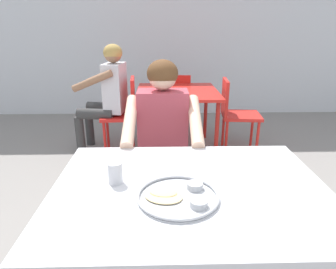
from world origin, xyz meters
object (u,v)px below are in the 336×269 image
object	(u,v)px
table_background_red	(177,97)
chair_red_far	(176,99)
drinking_cup	(115,172)
chair_foreground	(163,152)
table_foreground	(190,200)
patron_background	(107,90)
chair_red_right	(234,111)
thali_tray	(179,196)
diner_foreground	(163,135)
chair_red_left	(125,110)

from	to	relation	value
table_background_red	chair_red_far	xyz separation A→B (m)	(0.02, 0.61, -0.17)
drinking_cup	chair_red_far	world-z (taller)	drinking_cup
chair_foreground	table_foreground	bearing A→B (deg)	-83.42
table_background_red	patron_background	size ratio (longest dim) A/B	0.76
chair_red_right	thali_tray	bearing A→B (deg)	-109.08
patron_background	chair_red_far	bearing A→B (deg)	36.17
drinking_cup	chair_red_right	world-z (taller)	drinking_cup
thali_tray	chair_red_far	distance (m)	2.92
table_foreground	chair_red_right	size ratio (longest dim) A/B	1.41
thali_tray	table_background_red	xyz separation A→B (m)	(0.12, 2.29, -0.12)
diner_foreground	chair_red_left	size ratio (longest dim) A/B	1.39
table_foreground	diner_foreground	distance (m)	0.74
chair_foreground	patron_background	size ratio (longest dim) A/B	0.71
drinking_cup	table_foreground	bearing A→B (deg)	-6.96
drinking_cup	diner_foreground	world-z (taller)	diner_foreground
chair_red_right	diner_foreground	bearing A→B (deg)	-120.32
chair_red_far	patron_background	size ratio (longest dim) A/B	0.67
drinking_cup	chair_red_far	xyz separation A→B (m)	(0.42, 2.76, -0.33)
chair_red_left	patron_background	bearing A→B (deg)	166.23
thali_tray	chair_red_right	size ratio (longest dim) A/B	0.39
patron_background	thali_tray	bearing A→B (deg)	-73.83
diner_foreground	chair_red_left	xyz separation A→B (m)	(-0.42, 1.43, -0.22)
drinking_cup	chair_red_right	distance (m)	2.39
table_background_red	chair_red_left	distance (m)	0.62
chair_foreground	chair_red_left	distance (m)	1.28
diner_foreground	chair_red_left	bearing A→B (deg)	106.44
chair_red_left	patron_background	size ratio (longest dim) A/B	0.71
thali_tray	table_foreground	bearing A→B (deg)	59.68
chair_red_right	drinking_cup	bearing A→B (deg)	-116.39
table_foreground	patron_background	size ratio (longest dim) A/B	0.97
diner_foreground	table_foreground	bearing A→B (deg)	-81.24
drinking_cup	patron_background	distance (m)	2.20
chair_red_right	chair_red_far	xyz separation A→B (m)	(-0.64, 0.64, -0.01)
table_foreground	chair_red_right	world-z (taller)	chair_red_right
table_foreground	diner_foreground	bearing A→B (deg)	98.76
chair_red_left	chair_red_far	xyz separation A→B (m)	(0.62, 0.64, -0.03)
drinking_cup	patron_background	size ratio (longest dim) A/B	0.08
chair_foreground	chair_red_far	bearing A→B (deg)	83.89
table_background_red	drinking_cup	bearing A→B (deg)	-100.32
diner_foreground	chair_red_far	distance (m)	2.09
chair_foreground	patron_background	distance (m)	1.41
table_foreground	chair_red_left	size ratio (longest dim) A/B	1.37
chair_foreground	chair_red_left	world-z (taller)	chair_foreground
table_foreground	drinking_cup	size ratio (longest dim) A/B	12.24
table_foreground	chair_red_right	xyz separation A→B (m)	(0.73, 2.16, -0.19)
table_foreground	diner_foreground	world-z (taller)	diner_foreground
chair_red_right	patron_background	size ratio (longest dim) A/B	0.69
chair_foreground	chair_red_right	distance (m)	1.47
chair_foreground	diner_foreground	world-z (taller)	diner_foreground
chair_red_left	chair_red_far	size ratio (longest dim) A/B	1.06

